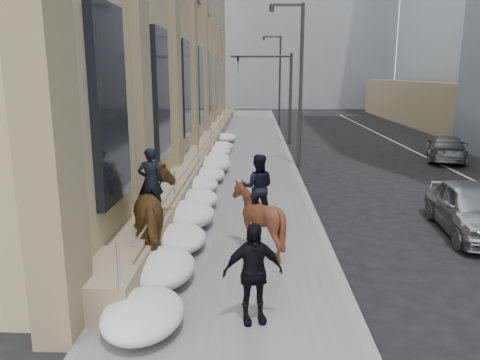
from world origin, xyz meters
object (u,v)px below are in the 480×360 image
Objects in this scene: car_silver at (472,209)px; car_grey at (446,148)px; mounted_horse_right at (258,213)px; pedestrian at (253,273)px; mounted_horse_left at (159,212)px.

car_grey is at bearing 76.66° from car_silver.
mounted_horse_right is 0.57× the size of car_silver.
mounted_horse_right is at bearing -157.54° from car_silver.
mounted_horse_right is at bearing 71.84° from car_grey.
mounted_horse_right is 17.64m from car_grey.
car_grey is (10.56, 17.72, -0.40)m from pedestrian.
mounted_horse_left is 2.53m from mounted_horse_right.
mounted_horse_left reaches higher than mounted_horse_right.
mounted_horse_left is 1.13× the size of mounted_horse_right.
car_silver is (8.90, 2.37, -0.52)m from mounted_horse_left.
car_silver is at bearing 178.18° from mounted_horse_left.
pedestrian is 0.41× the size of car_grey.
mounted_horse_right reaches higher than car_silver.
mounted_horse_left is at bearing -160.02° from car_silver.
mounted_horse_left is at bearing 11.88° from mounted_horse_right.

